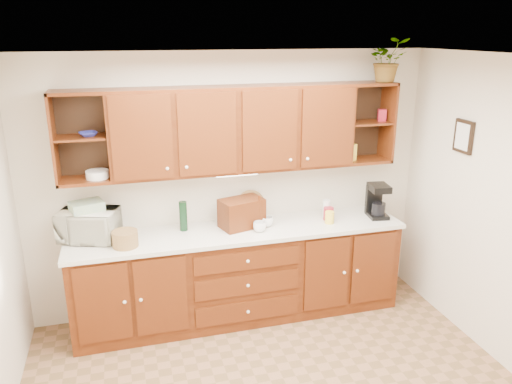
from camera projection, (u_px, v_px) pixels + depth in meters
ceiling at (294, 60)px, 2.98m from camera, size 4.00×4.00×0.00m
back_wall at (232, 185)px, 4.98m from camera, size 4.00×0.00×4.00m
base_cabinets at (240, 275)px, 4.97m from camera, size 3.20×0.60×0.90m
countertop at (240, 231)px, 4.82m from camera, size 3.24×0.64×0.04m
upper_cabinets at (236, 129)px, 4.66m from camera, size 3.20×0.33×0.80m
undercabinet_light at (237, 174)px, 4.74m from camera, size 0.40×0.05×0.02m
framed_picture at (464, 136)px, 4.54m from camera, size 0.03×0.24×0.30m
wicker_basket at (125, 239)px, 4.41m from camera, size 0.23×0.23×0.15m
microwave at (89, 225)px, 4.54m from camera, size 0.59×0.49×0.28m
towel_stack at (87, 206)px, 4.48m from camera, size 0.33×0.28×0.08m
wine_bottle at (183, 216)px, 4.75m from camera, size 0.08×0.08×0.29m
woven_tray at (251, 219)px, 5.05m from camera, size 0.32×0.12×0.31m
bread_box at (242, 213)px, 4.83m from camera, size 0.46×0.36×0.28m
mug_tree at (259, 223)px, 4.83m from camera, size 0.30×0.30×0.33m
canister_red at (328, 214)px, 5.04m from camera, size 0.14×0.14×0.13m
canister_white at (326, 208)px, 5.11m from camera, size 0.09×0.09×0.19m
canister_yellow at (330, 217)px, 4.95m from camera, size 0.11×0.11×0.12m
coffee_maker at (377, 201)px, 5.11m from camera, size 0.22×0.26×0.35m
bowl_stack at (88, 134)px, 4.29m from camera, size 0.19×0.19×0.04m
plate_stack at (97, 174)px, 4.41m from camera, size 0.27×0.27×0.07m
pantry_box_yellow at (351, 152)px, 5.01m from camera, size 0.11×0.10×0.17m
pantry_box_red at (382, 115)px, 5.01m from camera, size 0.10×0.09×0.12m
potted_plant at (388, 60)px, 4.81m from camera, size 0.42×0.38×0.42m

